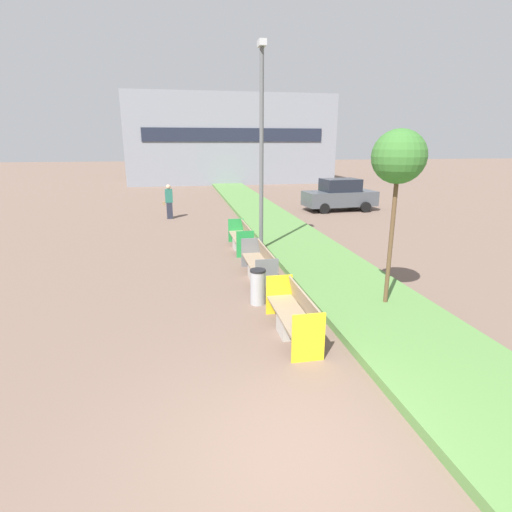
{
  "coord_description": "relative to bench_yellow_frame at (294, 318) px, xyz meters",
  "views": [
    {
      "loc": [
        -1.25,
        -4.02,
        3.86
      ],
      "look_at": [
        0.9,
        7.28,
        0.6
      ],
      "focal_mm": 28.0,
      "sensor_mm": 36.0,
      "label": 1
    }
  ],
  "objects": [
    {
      "name": "litter_bin",
      "position": [
        -0.41,
        1.76,
        0.07
      ],
      "size": [
        0.39,
        0.39,
        0.89
      ],
      "color": "#9EA0A5",
      "rests_on": "ground"
    },
    {
      "name": "building_backdrop",
      "position": [
        3.06,
        33.72,
        3.81
      ],
      "size": [
        19.91,
        5.92,
        8.37
      ],
      "color": "gray",
      "rests_on": "ground"
    },
    {
      "name": "ground_plane",
      "position": [
        -0.94,
        -3.3,
        -0.37
      ],
      "size": [
        180.0,
        180.0,
        0.0
      ],
      "primitive_type": "plane",
      "color": "brown"
    },
    {
      "name": "planter_grass_strip",
      "position": [
        2.26,
        8.7,
        -0.28
      ],
      "size": [
        2.8,
        120.0,
        0.18
      ],
      "color": "#568442",
      "rests_on": "ground"
    },
    {
      "name": "bench_green_frame",
      "position": [
        0.0,
        7.15,
        0.0
      ],
      "size": [
        0.65,
        2.38,
        0.94
      ],
      "color": "#ADA8A0",
      "rests_on": "ground"
    },
    {
      "name": "sapling_tree_near",
      "position": [
        2.55,
        0.88,
        3.17
      ],
      "size": [
        1.19,
        1.19,
        4.17
      ],
      "color": "brown",
      "rests_on": "ground"
    },
    {
      "name": "bench_yellow_frame",
      "position": [
        0.0,
        0.0,
        0.0
      ],
      "size": [
        0.65,
        2.23,
        0.94
      ],
      "color": "#ADA8A0",
      "rests_on": "ground"
    },
    {
      "name": "pedestrian_walking",
      "position": [
        -2.77,
        14.07,
        0.55
      ],
      "size": [
        0.53,
        0.24,
        1.79
      ],
      "color": "#232633",
      "rests_on": "ground"
    },
    {
      "name": "bench_grey_frame",
      "position": [
        0.0,
        3.65,
        0.01
      ],
      "size": [
        0.65,
        2.47,
        0.94
      ],
      "color": "#ADA8A0",
      "rests_on": "ground"
    },
    {
      "name": "street_lamp_post",
      "position": [
        0.61,
        6.4,
        3.51
      ],
      "size": [
        0.24,
        0.44,
        7.01
      ],
      "color": "#56595B",
      "rests_on": "ground"
    },
    {
      "name": "parked_car_distant",
      "position": [
        7.06,
        14.91,
        0.54
      ],
      "size": [
        4.32,
        2.07,
        1.86
      ],
      "rotation": [
        0.0,
        0.0,
        0.07
      ],
      "color": "#474C51",
      "rests_on": "ground"
    }
  ]
}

